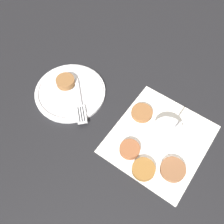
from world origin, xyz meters
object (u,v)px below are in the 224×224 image
object	(u,v)px
sauce_bowl	(166,136)
serving_plate	(70,92)
fritter_on_plate	(65,81)
fork	(80,105)

from	to	relation	value
sauce_bowl	serving_plate	distance (m)	0.34
fritter_on_plate	fork	world-z (taller)	fritter_on_plate
serving_plate	fork	bearing A→B (deg)	73.04
sauce_bowl	fork	size ratio (longest dim) A/B	0.80
serving_plate	sauce_bowl	bearing A→B (deg)	101.03
sauce_bowl	fritter_on_plate	size ratio (longest dim) A/B	1.95
fritter_on_plate	fork	bearing A→B (deg)	72.20
sauce_bowl	fork	world-z (taller)	sauce_bowl
serving_plate	fork	xyz separation A→B (m)	(0.02, 0.07, 0.01)
fork	fritter_on_plate	bearing A→B (deg)	-107.80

